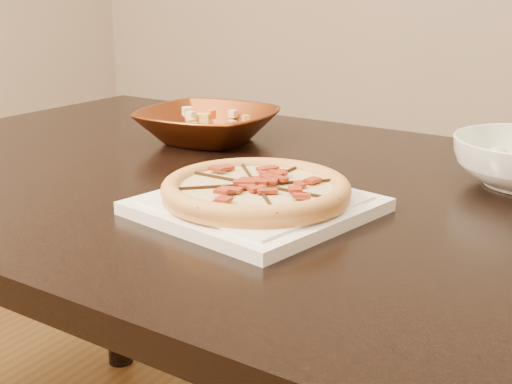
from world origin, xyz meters
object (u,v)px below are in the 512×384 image
plate (256,205)px  bronze_bowl (208,126)px  pizza (256,189)px  dining_table (243,229)px

plate → bronze_bowl: bearing=133.1°
bronze_bowl → plate: bearing=-46.9°
pizza → bronze_bowl: size_ratio=1.01×
pizza → plate: bearing=-35.8°
dining_table → plate: size_ratio=4.72×
dining_table → bronze_bowl: bearing=137.0°
plate → bronze_bowl: size_ratio=1.26×
plate → bronze_bowl: 0.45m
plate → bronze_bowl: bronze_bowl is taller
dining_table → plate: plate is taller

